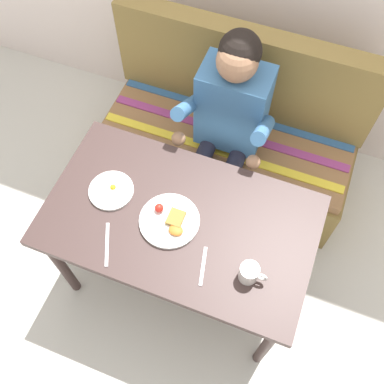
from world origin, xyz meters
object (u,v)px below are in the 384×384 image
at_px(couch, 229,140).
at_px(knife, 107,244).
at_px(person, 228,120).
at_px(fork, 203,266).
at_px(coffee_mug, 249,273).
at_px(table, 180,226).
at_px(plate_breakfast, 170,220).
at_px(plate_eggs, 111,190).

distance_m(couch, knife, 1.10).
distance_m(person, fork, 0.77).
distance_m(person, coffee_mug, 0.81).
bearing_deg(person, couch, 97.55).
bearing_deg(fork, table, 122.77).
bearing_deg(plate_breakfast, coffee_mug, -16.35).
bearing_deg(couch, fork, -79.55).
xyz_separation_m(table, coffee_mug, (0.36, -0.14, 0.13)).
relative_size(plate_eggs, fork, 1.21).
distance_m(plate_eggs, coffee_mug, 0.72).
distance_m(couch, coffee_mug, 1.08).
bearing_deg(plate_breakfast, plate_eggs, 171.62).
distance_m(couch, plate_breakfast, 0.89).
xyz_separation_m(coffee_mug, knife, (-0.60, -0.08, -0.04)).
bearing_deg(couch, knife, -103.82).
bearing_deg(fork, coffee_mug, -5.34).
relative_size(person, fork, 7.13).
relative_size(couch, person, 1.19).
distance_m(table, fork, 0.26).
xyz_separation_m(person, knife, (-0.27, -0.81, -0.01)).
distance_m(table, plate_eggs, 0.35).
bearing_deg(person, fork, -78.89).
height_order(table, person, person).
bearing_deg(coffee_mug, plate_breakfast, 163.65).
height_order(couch, plate_breakfast, couch).
relative_size(plate_breakfast, knife, 1.33).
bearing_deg(table, knife, -137.22).
xyz_separation_m(table, plate_eggs, (-0.34, 0.02, 0.09)).
bearing_deg(fork, plate_breakfast, 133.14).
height_order(table, plate_breakfast, plate_breakfast).
height_order(table, coffee_mug, coffee_mug).
bearing_deg(fork, person, 88.40).
xyz_separation_m(table, knife, (-0.24, -0.23, 0.08)).
bearing_deg(plate_breakfast, couch, 87.45).
relative_size(table, couch, 0.83).
bearing_deg(coffee_mug, person, 114.71).
distance_m(fork, knife, 0.42).
relative_size(table, person, 0.99).
relative_size(table, plate_eggs, 5.86).
distance_m(couch, plate_eggs, 0.92).
bearing_deg(couch, coffee_mug, -68.34).
distance_m(table, couch, 0.83).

